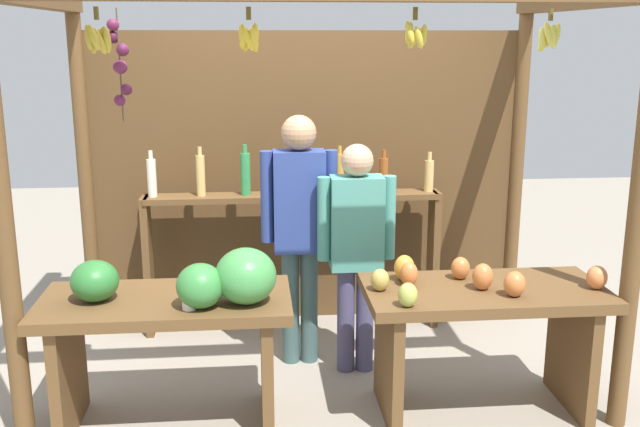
# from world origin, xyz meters

# --- Properties ---
(ground_plane) EXTENTS (12.00, 12.00, 0.00)m
(ground_plane) POSITION_xyz_m (0.00, 0.00, 0.00)
(ground_plane) COLOR gray
(ground_plane) RESTS_ON ground
(market_stall) EXTENTS (3.26, 1.85, 2.35)m
(market_stall) POSITION_xyz_m (-0.00, 0.41, 1.36)
(market_stall) COLOR brown
(market_stall) RESTS_ON ground
(fruit_counter_left) EXTENTS (1.32, 0.65, 1.03)m
(fruit_counter_left) POSITION_xyz_m (-0.80, -0.69, 0.65)
(fruit_counter_left) COLOR brown
(fruit_counter_left) RESTS_ON ground
(fruit_counter_right) EXTENTS (1.33, 0.64, 0.88)m
(fruit_counter_right) POSITION_xyz_m (0.85, -0.65, 0.56)
(fruit_counter_right) COLOR brown
(fruit_counter_right) RESTS_ON ground
(bottle_shelf_unit) EXTENTS (2.09, 0.22, 1.35)m
(bottle_shelf_unit) POSITION_xyz_m (-0.12, 0.65, 0.80)
(bottle_shelf_unit) COLOR brown
(bottle_shelf_unit) RESTS_ON ground
(vendor_man) EXTENTS (0.48, 0.22, 1.61)m
(vendor_man) POSITION_xyz_m (-0.11, 0.09, 0.97)
(vendor_man) COLOR #3E5B5B
(vendor_man) RESTS_ON ground
(vendor_woman) EXTENTS (0.48, 0.20, 1.45)m
(vendor_woman) POSITION_xyz_m (0.23, -0.07, 0.86)
(vendor_woman) COLOR #48466D
(vendor_woman) RESTS_ON ground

